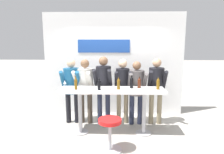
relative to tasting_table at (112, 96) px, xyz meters
name	(u,v)px	position (x,y,z in m)	size (l,w,h in m)	color
ground_plane	(112,133)	(0.00, 0.00, -0.87)	(40.00, 40.00, 0.00)	#B2ADA3
back_wall	(113,64)	(0.00, 1.37, 0.57)	(3.93, 0.12, 2.88)	white
tasting_table	(112,96)	(0.00, 0.00, 0.00)	(2.33, 0.56, 1.04)	white
bar_stool	(110,130)	(-0.01, -0.77, -0.44)	(0.46, 0.46, 0.64)	#B2B2B7
person_far_left	(72,84)	(-1.04, 0.59, 0.14)	(0.49, 0.56, 1.65)	black
person_left	(85,85)	(-0.69, 0.58, 0.14)	(0.53, 0.61, 1.65)	#473D33
person_center_left	(103,83)	(-0.23, 0.53, 0.19)	(0.47, 0.57, 1.72)	#23283D
person_center	(123,84)	(0.25, 0.60, 0.15)	(0.40, 0.51, 1.65)	gray
person_center_right	(136,86)	(0.59, 0.55, 0.11)	(0.48, 0.56, 1.61)	#23283D
person_right	(156,84)	(1.09, 0.59, 0.16)	(0.46, 0.55, 1.68)	gray
wine_bottle_0	(99,85)	(-0.27, -0.13, 0.29)	(0.07, 0.07, 0.26)	black
wine_bottle_1	(158,84)	(1.01, -0.02, 0.30)	(0.07, 0.07, 0.27)	brown
wine_bottle_2	(139,83)	(0.61, 0.10, 0.29)	(0.07, 0.07, 0.26)	#4C1E0F
wine_bottle_3	(76,83)	(-0.78, -0.10, 0.31)	(0.07, 0.07, 0.30)	brown
wine_bottle_4	(132,82)	(0.44, 0.08, 0.30)	(0.07, 0.07, 0.29)	black
wine_bottle_5	(119,84)	(0.15, -0.05, 0.30)	(0.07, 0.07, 0.28)	brown
wine_glass_0	(65,82)	(-1.06, 0.06, 0.30)	(0.07, 0.07, 0.18)	silver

